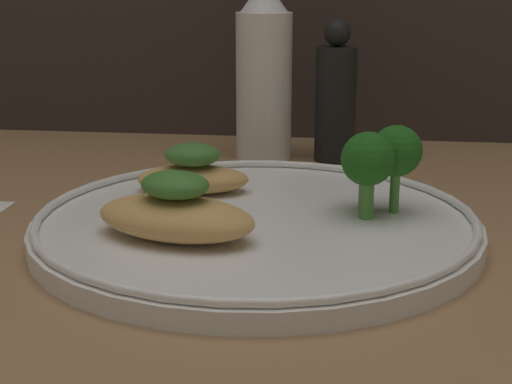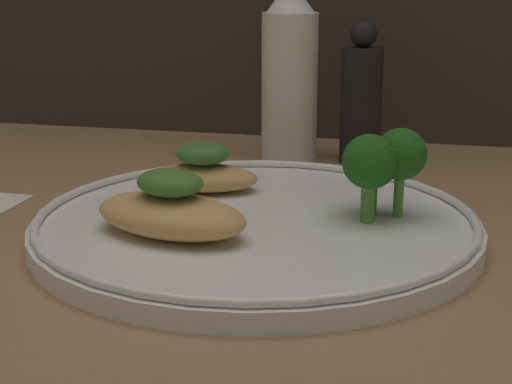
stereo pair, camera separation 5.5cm
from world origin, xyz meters
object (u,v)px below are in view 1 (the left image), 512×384
Objects in this scene: plate at (256,224)px; sauce_bottle at (264,75)px; pepper_grinder at (336,98)px; broccoli_bunch at (377,158)px.

plate is 1.80× the size of sauce_bottle.
pepper_grinder is (7.14, -0.00, -2.20)cm from sauce_bottle.
plate is 4.93× the size of broccoli_bunch.
pepper_grinder is (-3.61, 22.11, 0.74)cm from broccoli_bunch.
broccoli_bunch is 0.46× the size of pepper_grinder.
plate is at bearing -84.51° from sauce_bottle.
pepper_grinder is at bearing 99.27° from broccoli_bunch.
plate is 25.69cm from sauce_bottle.
plate is 9.84cm from broccoli_bunch.
pepper_grinder is (4.79, 24.46, 5.30)cm from plate.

